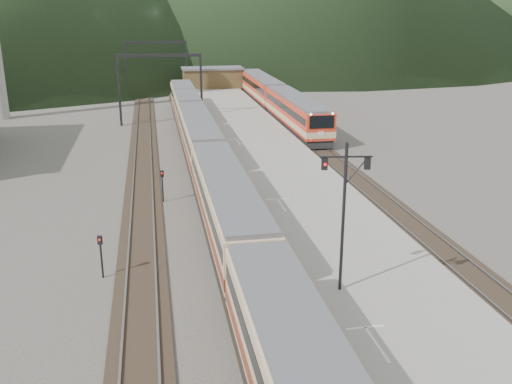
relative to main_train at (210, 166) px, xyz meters
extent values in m
cube|color=black|center=(0.00, 10.96, -1.82)|extent=(2.60, 200.00, 0.12)
cube|color=slate|center=(-0.72, 10.96, -1.72)|extent=(0.10, 200.00, 0.14)
cube|color=slate|center=(0.72, 10.96, -1.72)|extent=(0.10, 200.00, 0.14)
cube|color=black|center=(-5.00, 10.96, -1.82)|extent=(2.60, 200.00, 0.12)
cube|color=slate|center=(-5.72, 10.96, -1.72)|extent=(0.10, 200.00, 0.14)
cube|color=slate|center=(-4.28, 10.96, -1.72)|extent=(0.10, 200.00, 0.14)
cube|color=black|center=(11.50, 10.96, -1.82)|extent=(2.60, 200.00, 0.12)
cube|color=slate|center=(10.78, 10.96, -1.72)|extent=(0.10, 200.00, 0.14)
cube|color=slate|center=(12.22, 10.96, -1.72)|extent=(0.10, 200.00, 0.14)
cube|color=gray|center=(5.60, 8.96, -1.38)|extent=(8.00, 100.00, 1.00)
cube|color=black|center=(-7.50, 25.96, 2.12)|extent=(0.25, 0.25, 8.00)
cube|color=black|center=(1.80, 25.96, 2.12)|extent=(0.25, 0.25, 8.00)
cube|color=black|center=(-2.85, 25.96, 5.92)|extent=(9.30, 0.22, 0.35)
cube|color=black|center=(-7.50, 50.96, 2.12)|extent=(0.25, 0.25, 8.00)
cube|color=black|center=(1.80, 50.96, 2.12)|extent=(0.25, 0.25, 8.00)
cube|color=black|center=(-2.85, 50.96, 5.92)|extent=(9.30, 0.22, 0.35)
cube|color=brown|center=(5.60, 48.96, 0.52)|extent=(9.00, 4.00, 2.80)
cube|color=slate|center=(5.60, 48.96, 2.07)|extent=(9.40, 4.40, 0.30)
cube|color=#D3B58A|center=(0.00, -9.32, 0.00)|extent=(2.70, 18.14, 3.29)
cube|color=#D3B58A|center=(0.00, 9.32, 0.00)|extent=(2.70, 18.14, 3.29)
cube|color=#D3B58A|center=(0.00, 27.97, 0.00)|extent=(2.70, 18.14, 3.29)
cube|color=red|center=(11.50, 19.59, 0.10)|extent=(2.87, 19.28, 3.50)
cube|color=red|center=(11.50, 39.37, 0.10)|extent=(2.87, 19.28, 3.50)
cylinder|color=black|center=(3.83, -18.59, 2.48)|extent=(0.14, 0.14, 6.72)
cube|color=black|center=(3.83, -18.59, 5.25)|extent=(2.19, 0.39, 0.07)
cube|color=black|center=(2.94, -18.46, 4.95)|extent=(0.27, 0.21, 0.50)
cube|color=black|center=(4.72, -18.72, 4.95)|extent=(0.27, 0.21, 0.50)
cylinder|color=black|center=(-3.56, -2.06, -0.88)|extent=(0.10, 0.10, 2.00)
cube|color=black|center=(-3.56, -2.06, 0.17)|extent=(0.26, 0.22, 0.45)
cylinder|color=black|center=(-6.90, -13.41, -0.88)|extent=(0.10, 0.10, 2.00)
cube|color=black|center=(-6.90, -13.41, 0.17)|extent=(0.26, 0.22, 0.45)
camera|label=1|loc=(-4.02, -40.44, 11.18)|focal=40.00mm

